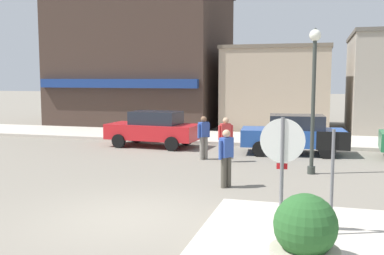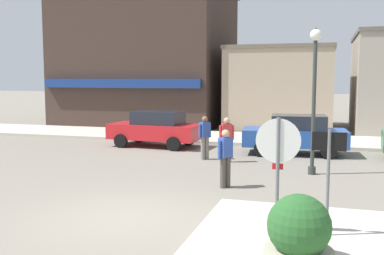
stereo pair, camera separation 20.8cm
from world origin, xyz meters
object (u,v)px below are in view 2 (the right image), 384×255
(lamp_post, at_px, (315,80))
(pedestrian_kerb_side, at_px, (205,136))
(stop_sign, at_px, (278,160))
(pedestrian_crossing_far, at_px, (227,138))
(pedestrian_crossing_near, at_px, (225,156))
(parked_car_nearest, at_px, (156,128))
(parked_car_second, at_px, (295,134))
(planter, at_px, (299,236))
(one_way_sign, at_px, (328,172))

(lamp_post, height_order, pedestrian_kerb_side, lamp_post)
(stop_sign, height_order, pedestrian_crossing_far, stop_sign)
(stop_sign, height_order, pedestrian_crossing_near, stop_sign)
(parked_car_nearest, relative_size, pedestrian_crossing_far, 2.55)
(parked_car_second, distance_m, pedestrian_kerb_side, 3.78)
(planter, bearing_deg, pedestrian_crossing_near, 114.48)
(parked_car_nearest, distance_m, pedestrian_crossing_near, 7.84)
(planter, xyz_separation_m, lamp_post, (-0.01, 7.39, 2.40))
(parked_car_second, bearing_deg, pedestrian_crossing_far, -133.08)
(parked_car_nearest, distance_m, pedestrian_kerb_side, 3.75)
(planter, height_order, pedestrian_kerb_side, pedestrian_kerb_side)
(planter, distance_m, lamp_post, 7.77)
(one_way_sign, distance_m, planter, 1.62)
(planter, bearing_deg, parked_car_nearest, 120.82)
(pedestrian_crossing_far, distance_m, pedestrian_kerb_side, 0.94)
(parked_car_second, bearing_deg, one_way_sign, -83.02)
(lamp_post, xyz_separation_m, pedestrian_crossing_near, (-2.24, -2.44, -2.09))
(pedestrian_crossing_near, xyz_separation_m, pedestrian_kerb_side, (-1.65, 3.99, 0.00))
(one_way_sign, height_order, pedestrian_kerb_side, one_way_sign)
(one_way_sign, distance_m, pedestrian_kerb_side, 8.73)
(pedestrian_crossing_near, xyz_separation_m, pedestrian_crossing_far, (-0.76, 3.68, 0.00))
(lamp_post, bearing_deg, one_way_sign, -85.91)
(lamp_post, distance_m, pedestrian_kerb_side, 4.68)
(stop_sign, relative_size, pedestrian_kerb_side, 1.43)
(parked_car_second, height_order, pedestrian_crossing_far, pedestrian_crossing_far)
(pedestrian_crossing_far, bearing_deg, stop_sign, -70.91)
(lamp_post, relative_size, parked_car_nearest, 1.10)
(parked_car_nearest, bearing_deg, stop_sign, -57.97)
(lamp_post, xyz_separation_m, parked_car_nearest, (-6.76, 3.96, -2.15))
(parked_car_second, distance_m, pedestrian_crossing_far, 3.30)
(parked_car_second, relative_size, pedestrian_crossing_far, 2.57)
(one_way_sign, height_order, parked_car_second, one_way_sign)
(planter, bearing_deg, pedestrian_kerb_side, 113.58)
(parked_car_nearest, xyz_separation_m, pedestrian_crossing_near, (4.52, -6.41, 0.06))
(parked_car_nearest, bearing_deg, parked_car_second, -3.04)
(stop_sign, height_order, planter, stop_sign)
(lamp_post, height_order, pedestrian_crossing_far, lamp_post)
(one_way_sign, distance_m, parked_car_second, 9.76)
(parked_car_second, bearing_deg, planter, -86.06)
(parked_car_second, height_order, pedestrian_kerb_side, pedestrian_kerb_side)
(pedestrian_kerb_side, bearing_deg, pedestrian_crossing_near, -67.55)
(pedestrian_crossing_near, bearing_deg, parked_car_second, 76.22)
(parked_car_nearest, height_order, pedestrian_crossing_far, pedestrian_crossing_far)
(pedestrian_kerb_side, bearing_deg, pedestrian_crossing_far, -19.31)
(stop_sign, distance_m, pedestrian_kerb_side, 8.41)
(lamp_post, bearing_deg, pedestrian_kerb_side, 158.36)
(pedestrian_crossing_near, distance_m, pedestrian_kerb_side, 4.32)
(planter, relative_size, pedestrian_crossing_far, 0.76)
(parked_car_nearest, distance_m, parked_car_second, 6.02)
(one_way_sign, relative_size, parked_car_nearest, 0.51)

